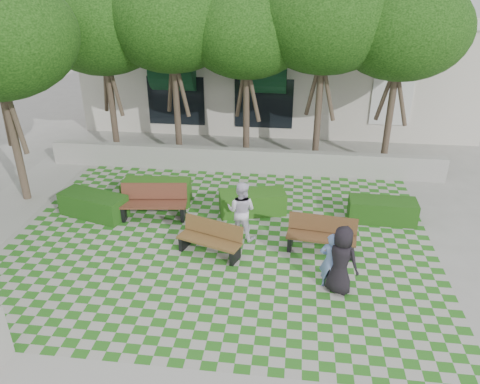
# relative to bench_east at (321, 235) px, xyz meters

# --- Properties ---
(ground) EXTENTS (90.00, 90.00, 0.00)m
(ground) POSITION_rel_bench_east_xyz_m (-2.83, -0.95, -0.48)
(ground) COLOR gray
(ground) RESTS_ON ground
(lawn) EXTENTS (12.00, 12.00, 0.00)m
(lawn) POSITION_rel_bench_east_xyz_m (-2.83, 0.05, -0.47)
(lawn) COLOR #2B721E
(lawn) RESTS_ON ground
(retaining_wall) EXTENTS (15.00, 0.36, 0.90)m
(retaining_wall) POSITION_rel_bench_east_xyz_m (-2.83, 5.25, -0.03)
(retaining_wall) COLOR #9E9B93
(retaining_wall) RESTS_ON ground
(bench_east) EXTENTS (1.94, 0.85, 0.99)m
(bench_east) POSITION_rel_bench_east_xyz_m (0.00, 0.00, 0.00)
(bench_east) COLOR #56371D
(bench_east) RESTS_ON ground
(bench_mid) EXTENTS (1.87, 1.15, 0.93)m
(bench_mid) POSITION_rel_bench_east_xyz_m (-3.00, -0.52, -0.03)
(bench_mid) COLOR brown
(bench_mid) RESTS_ON ground
(bench_west) EXTENTS (2.11, 0.92, 1.07)m
(bench_west) POSITION_rel_bench_east_xyz_m (-5.12, 1.28, 0.04)
(bench_west) COLOR #562C1D
(bench_west) RESTS_ON ground
(hedge_east) EXTENTS (2.05, 0.85, 0.71)m
(hedge_east) POSITION_rel_bench_east_xyz_m (1.92, 1.93, -0.12)
(hedge_east) COLOR #1B4612
(hedge_east) RESTS_ON ground
(hedge_midright) EXTENTS (2.21, 1.33, 0.72)m
(hedge_midright) POSITION_rel_bench_east_xyz_m (-2.10, 1.96, -0.11)
(hedge_midright) COLOR #235316
(hedge_midright) RESTS_ON ground
(hedge_midleft) EXTENTS (2.25, 1.01, 0.77)m
(hedge_midleft) POSITION_rel_bench_east_xyz_m (-5.33, 2.29, -0.09)
(hedge_midleft) COLOR #255316
(hedge_midleft) RESTS_ON ground
(hedge_west) EXTENTS (2.28, 1.42, 0.74)m
(hedge_west) POSITION_rel_bench_east_xyz_m (-7.05, 1.16, -0.11)
(hedge_west) COLOR #1A4412
(hedge_west) RESTS_ON ground
(person_blue) EXTENTS (0.60, 0.44, 1.50)m
(person_blue) POSITION_rel_bench_east_xyz_m (0.14, -1.61, 0.27)
(person_blue) COLOR #657FB9
(person_blue) RESTS_ON ground
(person_dark) EXTENTS (1.03, 0.93, 1.76)m
(person_dark) POSITION_rel_bench_east_xyz_m (0.37, -1.75, 0.41)
(person_dark) COLOR black
(person_dark) RESTS_ON ground
(person_white) EXTENTS (0.99, 0.85, 1.76)m
(person_white) POSITION_rel_bench_east_xyz_m (-2.27, 0.42, 0.41)
(person_white) COLOR white
(person_white) RESTS_ON ground
(tree_row) EXTENTS (17.70, 13.40, 7.41)m
(tree_row) POSITION_rel_bench_east_xyz_m (-4.69, 5.01, 4.70)
(tree_row) COLOR #47382B
(tree_row) RESTS_ON ground
(building) EXTENTS (18.00, 8.92, 5.15)m
(building) POSITION_rel_bench_east_xyz_m (-1.89, 13.13, 2.04)
(building) COLOR beige
(building) RESTS_ON ground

